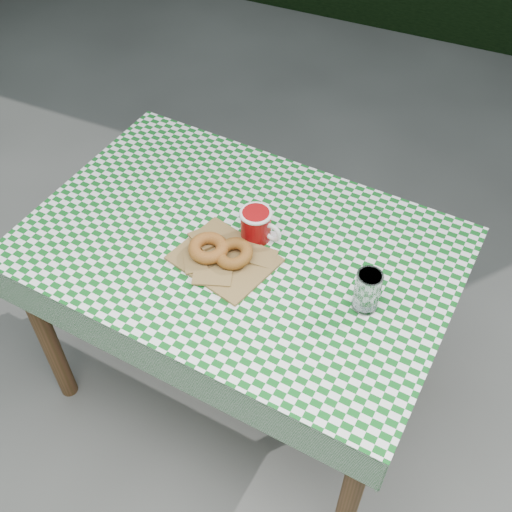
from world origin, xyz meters
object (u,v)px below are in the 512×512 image
at_px(table, 241,322).
at_px(paper_bag, 224,259).
at_px(coffee_mug, 256,225).
at_px(drinking_glass, 367,291).

bearing_deg(table, paper_bag, -92.56).
xyz_separation_m(paper_bag, coffee_mug, (0.04, 0.12, 0.04)).
bearing_deg(coffee_mug, paper_bag, -100.13).
bearing_deg(coffee_mug, table, -115.44).
xyz_separation_m(table, coffee_mug, (0.03, 0.05, 0.43)).
distance_m(table, coffee_mug, 0.43).
distance_m(paper_bag, drinking_glass, 0.41).
bearing_deg(drinking_glass, paper_bag, -179.24).
height_order(paper_bag, drinking_glass, drinking_glass).
relative_size(table, coffee_mug, 6.95).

